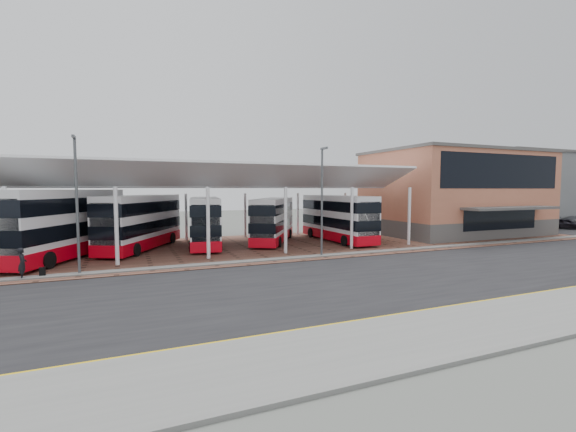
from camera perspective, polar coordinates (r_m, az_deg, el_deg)
name	(u,v)px	position (r m, az deg, el deg)	size (l,w,h in m)	color
ground	(342,277)	(22.67, 7.98, -8.90)	(140.00, 140.00, 0.00)	#4E514B
road	(351,280)	(21.84, 9.34, -9.38)	(120.00, 14.00, 0.02)	black
forecourt	(287,244)	(35.00, -0.14, -4.22)	(72.00, 16.00, 0.06)	brown
sidewalk	(470,327)	(15.91, 25.39, -14.64)	(120.00, 4.00, 0.14)	#61615F
north_kerb	(298,258)	(28.05, 1.45, -6.21)	(120.00, 0.80, 0.14)	#61615F
yellow_line_near	(430,312)	(17.24, 20.29, -13.19)	(120.00, 0.12, 0.01)	gold
yellow_line_far	(425,310)	(17.45, 19.60, -12.96)	(120.00, 0.12, 0.01)	gold
canopy	(195,180)	(33.34, -13.63, 5.19)	(37.00, 11.63, 7.07)	white
terminal	(455,192)	(47.56, 23.47, 3.22)	(18.40, 14.40, 9.25)	#53504E
warehouse	(522,188)	(73.27, 31.35, 3.52)	(30.50, 20.50, 10.25)	slate
lamp_west	(77,201)	(25.39, -28.81, 1.96)	(0.16, 0.90, 8.07)	#4E5155
lamp_east	(322,198)	(28.56, 5.07, 2.62)	(0.16, 0.90, 8.07)	#4E5155
bus_0	(1,226)	(35.54, -36.73, -1.22)	(3.45, 11.13, 4.51)	white
bus_1	(65,224)	(32.11, -30.13, -1.06)	(7.77, 11.97, 4.94)	white
bus_2	(141,222)	(34.14, -20.92, -0.89)	(7.25, 10.78, 4.48)	white
bus_3	(205,222)	(34.63, -12.25, -0.85)	(4.04, 10.54, 4.24)	white
bus_4	(273,220)	(36.18, -2.21, -0.65)	(7.15, 9.72, 4.11)	white
bus_5	(338,218)	(37.38, 7.35, -0.35)	(2.66, 10.57, 4.36)	white
pedestrian	(22,263)	(26.06, -34.69, -5.80)	(0.64, 0.42, 1.75)	black
suitcase	(43,272)	(26.20, -32.59, -7.01)	(0.31, 0.22, 0.54)	black
carpark_car_a	(567,224)	(59.02, 36.03, -0.93)	(1.57, 3.90, 1.33)	black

